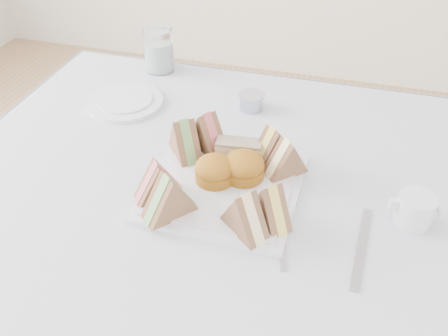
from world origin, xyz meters
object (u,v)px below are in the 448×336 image
(serving_plate, at_px, (224,186))
(water_glass, at_px, (159,50))
(table, at_px, (200,318))
(creamer_jug, at_px, (415,210))

(serving_plate, bearing_deg, water_glass, 126.18)
(table, distance_m, serving_plate, 0.39)
(serving_plate, xyz_separation_m, creamer_jug, (0.33, 0.00, 0.02))
(serving_plate, relative_size, water_glass, 2.46)
(water_glass, height_order, creamer_jug, water_glass)
(table, relative_size, creamer_jug, 14.27)
(table, height_order, serving_plate, serving_plate)
(water_glass, bearing_deg, serving_plate, -55.08)
(table, height_order, water_glass, water_glass)
(serving_plate, distance_m, water_glass, 0.52)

